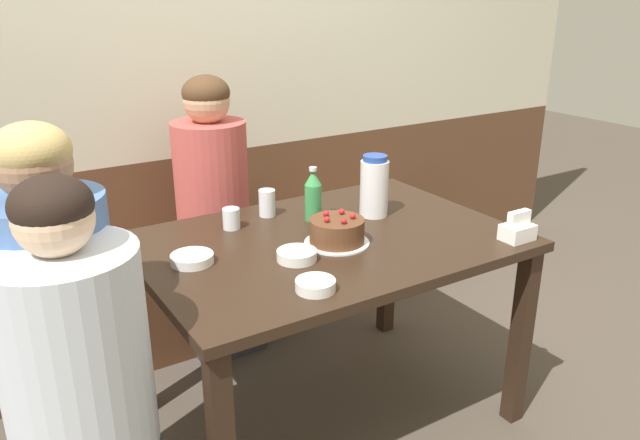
{
  "coord_description": "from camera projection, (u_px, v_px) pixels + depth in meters",
  "views": [
    {
      "loc": [
        -1.09,
        -1.69,
        1.55
      ],
      "look_at": [
        0.0,
        0.05,
        0.79
      ],
      "focal_mm": 35.0,
      "sensor_mm": 36.0,
      "label": 1
    }
  ],
  "objects": [
    {
      "name": "bowl_soup_white",
      "position": [
        315.0,
        285.0,
        1.79
      ],
      "size": [
        0.12,
        0.12,
        0.03
      ],
      "color": "white",
      "rests_on": "dining_table"
    },
    {
      "name": "napkin_holder",
      "position": [
        518.0,
        229.0,
        2.14
      ],
      "size": [
        0.11,
        0.08,
        0.11
      ],
      "color": "white",
      "rests_on": "dining_table"
    },
    {
      "name": "glass_tumbler_short",
      "position": [
        267.0,
        203.0,
        2.36
      ],
      "size": [
        0.06,
        0.06,
        0.1
      ],
      "color": "silver",
      "rests_on": "dining_table"
    },
    {
      "name": "water_pitcher",
      "position": [
        374.0,
        186.0,
        2.35
      ],
      "size": [
        0.11,
        0.11,
        0.24
      ],
      "color": "white",
      "rests_on": "dining_table"
    },
    {
      "name": "dining_table",
      "position": [
        327.0,
        262.0,
        2.2
      ],
      "size": [
        1.28,
        0.89,
        0.74
      ],
      "color": "black",
      "rests_on": "ground_plane"
    },
    {
      "name": "birthday_cake",
      "position": [
        338.0,
        231.0,
        2.11
      ],
      "size": [
        0.22,
        0.22,
        0.11
      ],
      "color": "white",
      "rests_on": "dining_table"
    },
    {
      "name": "glass_water_tall",
      "position": [
        231.0,
        219.0,
        2.24
      ],
      "size": [
        0.06,
        0.06,
        0.08
      ],
      "color": "silver",
      "rests_on": "dining_table"
    },
    {
      "name": "person_pale_blue_shirt",
      "position": [
        214.0,
        226.0,
        2.72
      ],
      "size": [
        0.31,
        0.34,
        1.23
      ],
      "rotation": [
        0.0,
        0.0,
        -1.57
      ],
      "color": "#33333D",
      "rests_on": "ground_plane"
    },
    {
      "name": "soju_bottle",
      "position": [
        313.0,
        195.0,
        2.3
      ],
      "size": [
        0.06,
        0.06,
        0.2
      ],
      "color": "#388E4C",
      "rests_on": "dining_table"
    },
    {
      "name": "ground_plane",
      "position": [
        326.0,
        413.0,
        2.43
      ],
      "size": [
        12.0,
        12.0,
        0.0
      ],
      "primitive_type": "plane",
      "color": "#4C4238"
    },
    {
      "name": "bowl_rice_small",
      "position": [
        192.0,
        259.0,
        1.96
      ],
      "size": [
        0.14,
        0.14,
        0.03
      ],
      "color": "white",
      "rests_on": "dining_table"
    },
    {
      "name": "person_grey_tee",
      "position": [
        83.0,
        406.0,
        1.57
      ],
      "size": [
        0.36,
        0.36,
        1.17
      ],
      "color": "#33333D",
      "rests_on": "ground_plane"
    },
    {
      "name": "back_wall",
      "position": [
        202.0,
        60.0,
        2.82
      ],
      "size": [
        4.8,
        0.04,
        2.5
      ],
      "color": "brown",
      "rests_on": "ground_plane"
    },
    {
      "name": "bowl_side_dish",
      "position": [
        297.0,
        255.0,
        1.99
      ],
      "size": [
        0.13,
        0.13,
        0.03
      ],
      "color": "white",
      "rests_on": "dining_table"
    },
    {
      "name": "person_teal_shirt",
      "position": [
        66.0,
        360.0,
        1.71
      ],
      "size": [
        0.34,
        0.32,
        1.26
      ],
      "color": "#33333D",
      "rests_on": "ground_plane"
    },
    {
      "name": "bench_seat",
      "position": [
        234.0,
        284.0,
        3.01
      ],
      "size": [
        2.22,
        0.38,
        0.43
      ],
      "color": "#56331E",
      "rests_on": "ground_plane"
    }
  ]
}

